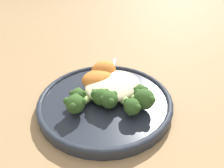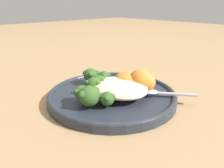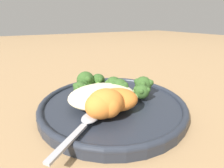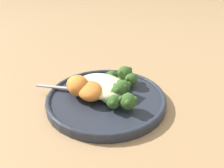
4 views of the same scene
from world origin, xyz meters
The scene contains 16 objects.
ground_plane centered at (0.00, 0.00, 0.00)m, with size 4.00×4.00×0.00m, color #9E7A51.
plate centered at (0.01, 0.00, 0.01)m, with size 0.28×0.28×0.02m.
quinoa_mound centered at (-0.01, 0.00, 0.04)m, with size 0.13×0.11×0.03m, color beige.
broccoli_stalk_0 centered at (0.05, -0.02, 0.03)m, with size 0.10×0.03×0.03m.
broccoli_stalk_1 centered at (0.07, 0.00, 0.04)m, with size 0.12×0.05×0.04m.
broccoli_stalk_2 centered at (0.02, 0.00, 0.03)m, with size 0.08×0.06×0.03m.
broccoli_stalk_3 centered at (0.03, 0.01, 0.04)m, with size 0.07×0.06×0.03m.
broccoli_stalk_4 centered at (0.02, 0.02, 0.04)m, with size 0.08×0.10×0.03m.
broccoli_stalk_5 centered at (0.01, 0.05, 0.03)m, with size 0.05×0.13×0.03m.
broccoli_stalk_6 centered at (-0.01, 0.07, 0.04)m, with size 0.04×0.13×0.04m.
broccoli_stalk_7 centered at (-0.03, 0.03, 0.03)m, with size 0.06×0.11×0.03m.
sweet_potato_chunk_0 centered at (-0.03, -0.05, 0.04)m, with size 0.05×0.04×0.04m, color orange.
sweet_potato_chunk_1 centered at (-0.03, -0.05, 0.04)m, with size 0.06×0.05×0.04m, color orange.
sweet_potato_chunk_2 centered at (-0.03, -0.05, 0.05)m, with size 0.06×0.05×0.05m, color orange.
sweet_potato_chunk_3 centered at (0.00, -0.04, 0.04)m, with size 0.07×0.06×0.04m, color orange.
spoon centered at (-0.07, -0.06, 0.03)m, with size 0.10×0.09×0.01m.
Camera 3 is at (-0.14, -0.27, 0.17)m, focal length 28.00 mm.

